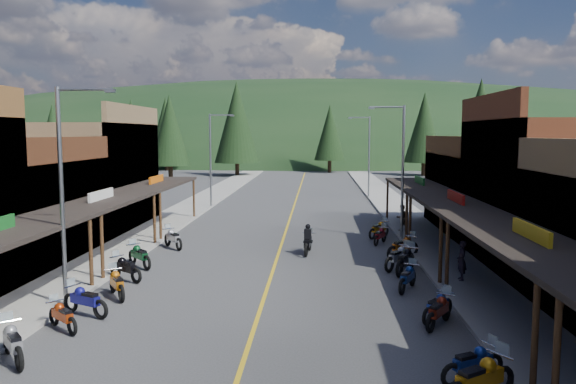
# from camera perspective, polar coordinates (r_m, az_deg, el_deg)

# --- Properties ---
(ground) EXTENTS (220.00, 220.00, 0.00)m
(ground) POSITION_cam_1_polar(r_m,az_deg,el_deg) (26.35, -1.55, -8.01)
(ground) COLOR #38383A
(ground) RESTS_ON ground
(centerline) EXTENTS (0.15, 90.00, 0.01)m
(centerline) POSITION_cam_1_polar(r_m,az_deg,el_deg) (45.97, 0.44, -1.97)
(centerline) COLOR gold
(centerline) RESTS_ON ground
(sidewalk_west) EXTENTS (3.40, 94.00, 0.15)m
(sidewalk_west) POSITION_cam_1_polar(r_m,az_deg,el_deg) (47.16, -10.19, -1.78)
(sidewalk_west) COLOR gray
(sidewalk_west) RESTS_ON ground
(sidewalk_east) EXTENTS (3.40, 94.00, 0.15)m
(sidewalk_east) POSITION_cam_1_polar(r_m,az_deg,el_deg) (46.40, 11.24, -1.92)
(sidewalk_east) COLOR gray
(sidewalk_east) RESTS_ON ground
(shop_west_2) EXTENTS (10.90, 9.00, 6.20)m
(shop_west_2) POSITION_cam_1_polar(r_m,az_deg,el_deg) (31.68, -26.95, -1.63)
(shop_west_2) COLOR #3F2111
(shop_west_2) RESTS_ON ground
(shop_west_3) EXTENTS (10.90, 10.20, 8.20)m
(shop_west_3) POSITION_cam_1_polar(r_m,az_deg,el_deg) (40.15, -20.22, 1.55)
(shop_west_3) COLOR brown
(shop_west_3) RESTS_ON ground
(shop_east_2) EXTENTS (10.90, 9.00, 8.20)m
(shop_east_2) POSITION_cam_1_polar(r_m,az_deg,el_deg) (29.74, 26.24, -0.13)
(shop_east_2) COLOR #562B19
(shop_east_2) RESTS_ON ground
(shop_east_3) EXTENTS (10.90, 10.20, 6.20)m
(shop_east_3) POSITION_cam_1_polar(r_m,az_deg,el_deg) (38.79, 20.57, -0.07)
(shop_east_3) COLOR #4C2D16
(shop_east_3) RESTS_ON ground
(streetlight_0) EXTENTS (2.16, 0.18, 8.00)m
(streetlight_0) POSITION_cam_1_polar(r_m,az_deg,el_deg) (21.55, -21.69, 0.47)
(streetlight_0) COLOR gray
(streetlight_0) RESTS_ON ground
(streetlight_1) EXTENTS (2.16, 0.18, 8.00)m
(streetlight_1) POSITION_cam_1_polar(r_m,az_deg,el_deg) (48.37, -7.72, 3.68)
(streetlight_1) COLOR gray
(streetlight_1) RESTS_ON ground
(streetlight_2) EXTENTS (2.16, 0.18, 8.00)m
(streetlight_2) POSITION_cam_1_polar(r_m,az_deg,el_deg) (33.89, 11.34, 2.64)
(streetlight_2) COLOR gray
(streetlight_2) RESTS_ON ground
(streetlight_3) EXTENTS (2.16, 0.18, 8.00)m
(streetlight_3) POSITION_cam_1_polar(r_m,az_deg,el_deg) (55.73, 8.09, 3.97)
(streetlight_3) COLOR gray
(streetlight_3) RESTS_ON ground
(ridge_hill) EXTENTS (310.00, 140.00, 60.00)m
(ridge_hill) POSITION_cam_1_polar(r_m,az_deg,el_deg) (160.62, 2.29, 3.72)
(ridge_hill) COLOR black
(ridge_hill) RESTS_ON ground
(pine_0) EXTENTS (5.04, 5.04, 11.00)m
(pine_0) POSITION_cam_1_polar(r_m,az_deg,el_deg) (97.06, -22.76, 5.60)
(pine_0) COLOR black
(pine_0) RESTS_ON ground
(pine_1) EXTENTS (5.88, 5.88, 12.50)m
(pine_1) POSITION_cam_1_polar(r_m,az_deg,el_deg) (98.98, -12.31, 6.36)
(pine_1) COLOR black
(pine_1) RESTS_ON ground
(pine_2) EXTENTS (6.72, 6.72, 14.00)m
(pine_2) POSITION_cam_1_polar(r_m,az_deg,el_deg) (84.36, -5.23, 7.07)
(pine_2) COLOR black
(pine_2) RESTS_ON ground
(pine_3) EXTENTS (5.04, 5.04, 11.00)m
(pine_3) POSITION_cam_1_polar(r_m,az_deg,el_deg) (91.50, 4.27, 6.05)
(pine_3) COLOR black
(pine_3) RESTS_ON ground
(pine_4) EXTENTS (5.88, 5.88, 12.50)m
(pine_4) POSITION_cam_1_polar(r_m,az_deg,el_deg) (86.96, 13.68, 6.40)
(pine_4) COLOR black
(pine_4) RESTS_ON ground
(pine_5) EXTENTS (6.72, 6.72, 14.00)m
(pine_5) POSITION_cam_1_polar(r_m,az_deg,el_deg) (102.60, 21.31, 6.49)
(pine_5) COLOR black
(pine_5) RESTS_ON ground
(pine_7) EXTENTS (5.88, 5.88, 12.50)m
(pine_7) POSITION_cam_1_polar(r_m,az_deg,el_deg) (107.05, -15.62, 6.24)
(pine_7) COLOR black
(pine_7) RESTS_ON ground
(pine_8) EXTENTS (4.48, 4.48, 10.00)m
(pine_8) POSITION_cam_1_polar(r_m,az_deg,el_deg) (69.76, -17.22, 5.40)
(pine_8) COLOR black
(pine_8) RESTS_ON ground
(pine_9) EXTENTS (4.93, 4.93, 10.80)m
(pine_9) POSITION_cam_1_polar(r_m,az_deg,el_deg) (73.82, 20.42, 5.63)
(pine_9) COLOR black
(pine_9) RESTS_ON ground
(pine_10) EXTENTS (5.38, 5.38, 11.60)m
(pine_10) POSITION_cam_1_polar(r_m,az_deg,el_deg) (78.10, -11.92, 6.17)
(pine_10) COLOR black
(pine_10) RESTS_ON ground
(pine_11) EXTENTS (5.82, 5.82, 12.40)m
(pine_11) POSITION_cam_1_polar(r_m,az_deg,el_deg) (65.98, 18.93, 6.38)
(pine_11) COLOR black
(pine_11) RESTS_ON ground
(bike_west_3) EXTENTS (1.93, 2.11, 1.23)m
(bike_west_3) POSITION_cam_1_polar(r_m,az_deg,el_deg) (17.86, -26.18, -13.45)
(bike_west_3) COLOR gray
(bike_west_3) RESTS_ON ground
(bike_west_4) EXTENTS (1.81, 1.69, 1.06)m
(bike_west_4) POSITION_cam_1_polar(r_m,az_deg,el_deg) (19.94, -21.94, -11.49)
(bike_west_4) COLOR #9C2F0B
(bike_west_4) RESTS_ON ground
(bike_west_5) EXTENTS (2.23, 1.61, 1.22)m
(bike_west_5) POSITION_cam_1_polar(r_m,az_deg,el_deg) (21.17, -19.93, -10.18)
(bike_west_5) COLOR navy
(bike_west_5) RESTS_ON ground
(bike_west_6) EXTENTS (1.74, 2.19, 1.22)m
(bike_west_6) POSITION_cam_1_polar(r_m,az_deg,el_deg) (23.04, -17.00, -8.77)
(bike_west_6) COLOR #C5660E
(bike_west_6) RESTS_ON ground
(bike_west_7) EXTENTS (2.13, 1.83, 1.21)m
(bike_west_7) POSITION_cam_1_polar(r_m,az_deg,el_deg) (25.48, -16.19, -7.33)
(bike_west_7) COLOR black
(bike_west_7) RESTS_ON ground
(bike_west_8) EXTENTS (2.03, 2.11, 1.26)m
(bike_west_8) POSITION_cam_1_polar(r_m,az_deg,el_deg) (27.78, -14.87, -6.15)
(bike_west_8) COLOR #0D431F
(bike_west_8) RESTS_ON ground
(bike_west_9) EXTENTS (1.93, 2.18, 1.25)m
(bike_west_9) POSITION_cam_1_polar(r_m,az_deg,el_deg) (31.83, -11.61, -4.53)
(bike_west_9) COLOR #A8A8AE
(bike_west_9) RESTS_ON ground
(bike_east_2) EXTENTS (2.37, 1.96, 1.33)m
(bike_east_2) POSITION_cam_1_polar(r_m,az_deg,el_deg) (14.56, 18.90, -17.43)
(bike_east_2) COLOR #C0790D
(bike_east_2) RESTS_ON ground
(bike_east_3) EXTENTS (2.04, 1.51, 1.12)m
(bike_east_3) POSITION_cam_1_polar(r_m,az_deg,el_deg) (15.70, 18.27, -16.04)
(bike_east_3) COLOR navy
(bike_east_3) RESTS_ON ground
(bike_east_4) EXTENTS (1.66, 2.08, 1.16)m
(bike_east_4) POSITION_cam_1_polar(r_m,az_deg,el_deg) (19.56, 15.09, -11.45)
(bike_east_4) COLOR maroon
(bike_east_4) RESTS_ON ground
(bike_east_5) EXTENTS (1.72, 1.90, 1.10)m
(bike_east_5) POSITION_cam_1_polar(r_m,az_deg,el_deg) (20.13, 14.97, -11.03)
(bike_east_5) COLOR navy
(bike_east_5) RESTS_ON ground
(bike_east_6) EXTENTS (1.50, 2.15, 1.17)m
(bike_east_6) POSITION_cam_1_polar(r_m,az_deg,el_deg) (23.53, 12.05, -8.38)
(bike_east_6) COLOR navy
(bike_east_6) RESTS_ON ground
(bike_east_7) EXTENTS (1.74, 2.42, 1.33)m
(bike_east_7) POSITION_cam_1_polar(r_m,az_deg,el_deg) (26.25, 11.84, -6.70)
(bike_east_7) COLOR black
(bike_east_7) RESTS_ON ground
(bike_east_8) EXTENTS (1.99, 2.20, 1.27)m
(bike_east_8) POSITION_cam_1_polar(r_m,az_deg,el_deg) (26.96, 11.17, -6.41)
(bike_east_8) COLOR gray
(bike_east_8) RESTS_ON ground
(bike_east_9) EXTENTS (2.20, 2.07, 1.30)m
(bike_east_9) POSITION_cam_1_polar(r_m,az_deg,el_deg) (29.35, 11.60, -5.38)
(bike_east_9) COLOR #9D450B
(bike_east_9) RESTS_ON ground
(bike_east_10) EXTENTS (1.39, 2.00, 1.09)m
(bike_east_10) POSITION_cam_1_polar(r_m,az_deg,el_deg) (32.83, 9.34, -4.31)
(bike_east_10) COLOR maroon
(bike_east_10) RESTS_ON ground
(bike_east_11) EXTENTS (1.82, 2.06, 1.19)m
(bike_east_11) POSITION_cam_1_polar(r_m,az_deg,el_deg) (34.70, 9.22, -3.67)
(bike_east_11) COLOR #BF780D
(bike_east_11) RESTS_ON ground
(rider_on_bike) EXTENTS (0.94, 2.24, 1.66)m
(rider_on_bike) POSITION_cam_1_polar(r_m,az_deg,el_deg) (29.81, 2.03, -5.05)
(rider_on_bike) COLOR black
(rider_on_bike) RESTS_ON ground
(pedestrian_east_a) EXTENTS (0.41, 0.62, 1.69)m
(pedestrian_east_a) POSITION_cam_1_polar(r_m,az_deg,el_deg) (25.09, 17.23, -6.66)
(pedestrian_east_a) COLOR black
(pedestrian_east_a) RESTS_ON sidewalk_east
(pedestrian_east_b) EXTENTS (0.94, 0.83, 1.68)m
(pedestrian_east_b) POSITION_cam_1_polar(r_m,az_deg,el_deg) (36.73, 11.46, -2.56)
(pedestrian_east_b) COLOR #4F4031
(pedestrian_east_b) RESTS_ON sidewalk_east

